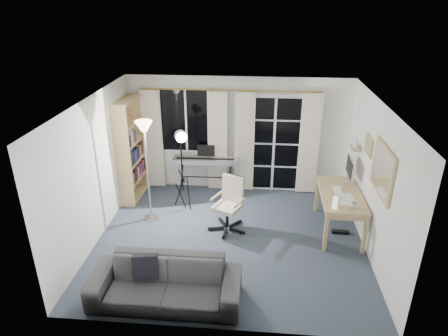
# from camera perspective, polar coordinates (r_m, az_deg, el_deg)

# --- Properties ---
(floor) EXTENTS (4.50, 4.00, 0.02)m
(floor) POSITION_cam_1_polar(r_m,az_deg,el_deg) (6.98, 0.85, -10.20)
(floor) COLOR #313C48
(floor) RESTS_ON ground
(window) EXTENTS (1.20, 0.08, 1.40)m
(window) POSITION_cam_1_polar(r_m,az_deg,el_deg) (8.23, -5.40, 6.84)
(window) COLOR white
(window) RESTS_ON floor
(french_door) EXTENTS (1.32, 0.09, 2.11)m
(french_door) POSITION_cam_1_polar(r_m,az_deg,el_deg) (8.26, 7.13, 3.34)
(french_door) COLOR white
(french_door) RESTS_ON floor
(curtains) EXTENTS (3.60, 0.07, 2.13)m
(curtains) POSITION_cam_1_polar(r_m,az_deg,el_deg) (8.16, 0.92, 3.79)
(curtains) COLOR gold
(curtains) RESTS_ON floor
(bookshelf) EXTENTS (0.37, 0.97, 2.06)m
(bookshelf) POSITION_cam_1_polar(r_m,az_deg,el_deg) (8.15, -13.43, 2.20)
(bookshelf) COLOR tan
(bookshelf) RESTS_ON floor
(torchiere_lamp) EXTENTS (0.40, 0.40, 1.90)m
(torchiere_lamp) POSITION_cam_1_polar(r_m,az_deg,el_deg) (7.02, -11.22, 3.69)
(torchiere_lamp) COLOR #B2B2B7
(torchiere_lamp) RESTS_ON floor
(keyboard_piano) EXTENTS (1.33, 0.65, 0.96)m
(keyboard_piano) POSITION_cam_1_polar(r_m,az_deg,el_deg) (8.18, -2.65, 1.03)
(keyboard_piano) COLOR black
(keyboard_piano) RESTS_ON floor
(studio_light) EXTENTS (0.37, 0.38, 1.65)m
(studio_light) POSITION_cam_1_polar(r_m,az_deg,el_deg) (7.35, -6.12, 3.19)
(studio_light) COLOR black
(studio_light) RESTS_ON floor
(office_chair) EXTENTS (0.67, 0.69, 0.98)m
(office_chair) POSITION_cam_1_polar(r_m,az_deg,el_deg) (7.02, 0.92, -4.40)
(office_chair) COLOR black
(office_chair) RESTS_ON floor
(desk) EXTENTS (0.71, 1.39, 0.74)m
(desk) POSITION_cam_1_polar(r_m,az_deg,el_deg) (7.17, 16.35, -4.12)
(desk) COLOR #A18653
(desk) RESTS_ON floor
(monitor) EXTENTS (0.18, 0.53, 0.46)m
(monitor) POSITION_cam_1_polar(r_m,az_deg,el_deg) (7.46, 17.57, 0.00)
(monitor) COLOR silver
(monitor) RESTS_ON desk
(desk_clutter) EXTENTS (0.44, 0.84, 0.94)m
(desk_clutter) POSITION_cam_1_polar(r_m,az_deg,el_deg) (7.00, 16.08, -5.47)
(desk_clutter) COLOR white
(desk_clutter) RESTS_ON desk
(mug) EXTENTS (0.12, 0.10, 0.12)m
(mug) POSITION_cam_1_polar(r_m,az_deg,el_deg) (6.70, 18.08, -4.99)
(mug) COLOR silver
(mug) RESTS_ON desk
(wall_mirror) EXTENTS (0.04, 0.94, 0.74)m
(wall_mirror) POSITION_cam_1_polar(r_m,az_deg,el_deg) (6.17, 21.70, -0.32)
(wall_mirror) COLOR tan
(wall_mirror) RESTS_ON floor
(framed_print) EXTENTS (0.03, 0.42, 0.32)m
(framed_print) POSITION_cam_1_polar(r_m,az_deg,el_deg) (6.96, 19.93, 3.10)
(framed_print) COLOR tan
(framed_print) RESTS_ON floor
(wall_shelf) EXTENTS (0.16, 0.30, 0.18)m
(wall_shelf) POSITION_cam_1_polar(r_m,az_deg,el_deg) (7.46, 18.35, 3.12)
(wall_shelf) COLOR tan
(wall_shelf) RESTS_ON floor
(sofa) EXTENTS (2.04, 0.60, 0.80)m
(sofa) POSITION_cam_1_polar(r_m,az_deg,el_deg) (5.61, -8.45, -15.13)
(sofa) COLOR #333335
(sofa) RESTS_ON floor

